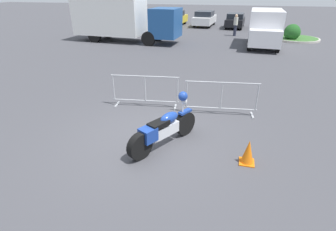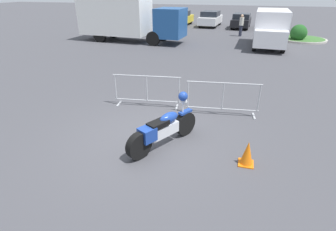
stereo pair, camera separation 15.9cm
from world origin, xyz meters
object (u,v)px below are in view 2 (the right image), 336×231
Objects in this scene: parked_car_green at (152,17)px; parked_car_white at (210,19)px; parked_car_silver at (275,22)px; parked_car_tan at (127,16)px; traffic_cone at (247,153)px; crowd_barrier_near at (147,91)px; pedestrian at (241,24)px; parked_car_black at (241,21)px; delivery_van at (271,27)px; parked_car_yellow at (181,18)px; motorcycle at (164,128)px; crowd_barrier_far at (223,98)px; box_truck at (126,18)px.

parked_car_green is 6.21m from parked_car_white.
parked_car_tan is at bearing 92.03° from parked_car_silver.
parked_car_tan is 1.00× the size of parked_car_green.
traffic_cone is (-2.23, -22.93, -0.41)m from parked_car_silver.
parked_car_tan is (-9.99, 20.91, 0.21)m from crowd_barrier_near.
traffic_cone is (0.75, -17.96, -0.63)m from pedestrian.
parked_car_silver is at bearing 152.62° from pedestrian.
traffic_cone is at bearing -166.70° from parked_car_white.
parked_car_silver is (5.51, 20.46, 0.15)m from crowd_barrier_near.
parked_car_black is at bearing -96.65° from parked_car_white.
parked_car_green is (-11.40, 8.95, -0.48)m from delivery_van.
crowd_barrier_near is at bearing -165.98° from parked_car_yellow.
parked_car_yellow is 3.11m from parked_car_white.
parked_car_tan is at bearing 55.62° from motorcycle.
motorcycle is 14.34m from delivery_van.
motorcycle is at bearing -119.39° from crowd_barrier_far.
box_truck is (-7.99, 10.87, 1.08)m from crowd_barrier_far.
motorcycle is at bearing -156.75° from parked_car_green.
traffic_cone is at bearing -53.13° from box_truck.
delivery_van is at bearing 177.17° from parked_car_silver.
delivery_van is at bearing -118.65° from parked_car_tan.
box_truck is at bearing -168.28° from parked_car_green.
box_truck is 1.89× the size of parked_car_black.
parked_car_white is (6.20, 0.31, -0.02)m from parked_car_green.
motorcycle is at bearing -60.62° from crowd_barrier_near.
delivery_van is 14.50m from parked_car_green.
parked_car_tan is (-14.50, 9.18, -0.48)m from delivery_van.
motorcycle is at bearing 172.76° from traffic_cone.
motorcycle is 0.45× the size of parked_car_tan.
parked_car_white is 7.57× the size of traffic_cone.
parked_car_tan reaches higher than crowd_barrier_near.
crowd_barrier_near is 0.44× the size of delivery_van.
crowd_barrier_near is 0.49× the size of parked_car_green.
parked_car_black is (-0.07, 20.42, 0.14)m from crowd_barrier_far.
crowd_barrier_near is at bearing -157.88° from parked_car_green.
parked_car_white is (9.30, 0.07, -0.01)m from parked_car_tan.
delivery_van reaches higher than motorcycle.
parked_car_yellow is 1.05× the size of parked_car_black.
traffic_cone is at bearing -2.19° from delivery_van.
parked_car_green is at bearing 101.52° from box_truck.
pedestrian is (6.32, -5.30, 0.19)m from parked_car_yellow.
parked_car_white is 1.08× the size of parked_car_black.
traffic_cone is at bearing -36.93° from crowd_barrier_near.
parked_car_green reaches higher than parked_car_black.
parked_car_green is 25.28m from traffic_cone.
parked_car_silver is 2.47× the size of pedestrian.
delivery_van is 8.96m from parked_car_black.
parked_car_green is at bearing -115.27° from pedestrian.
parked_car_white is at bearing 99.61° from traffic_cone.
parked_car_tan reaches higher than parked_car_black.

